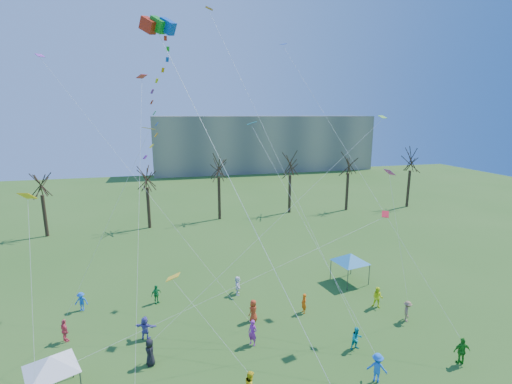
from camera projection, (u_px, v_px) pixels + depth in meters
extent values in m
cube|color=gray|center=(264.00, 143.00, 100.07)|extent=(60.00, 14.00, 15.00)
cylinder|color=black|center=(45.00, 216.00, 45.77)|extent=(0.44, 0.44, 5.47)
cylinder|color=black|center=(149.00, 208.00, 49.20)|extent=(0.44, 0.44, 5.73)
cylinder|color=black|center=(219.00, 198.00, 53.28)|extent=(0.44, 0.44, 6.45)
cylinder|color=black|center=(290.00, 194.00, 56.92)|extent=(0.44, 0.44, 6.08)
cylinder|color=black|center=(347.00, 192.00, 58.44)|extent=(0.44, 0.44, 6.15)
cylinder|color=black|center=(408.00, 189.00, 60.52)|extent=(0.44, 0.44, 6.25)
cube|color=red|center=(148.00, 25.00, 19.67)|extent=(1.10, 1.09, 1.08)
cube|color=#138F1C|center=(158.00, 26.00, 19.79)|extent=(1.10, 1.09, 1.08)
cube|color=blue|center=(167.00, 26.00, 19.91)|extent=(1.10, 1.09, 1.08)
cylinder|color=white|center=(242.00, 203.00, 18.18)|extent=(0.02, 0.02, 20.97)
cylinder|color=#3F3F44|center=(26.00, 382.00, 19.86)|extent=(0.08, 0.08, 1.89)
cylinder|color=#3F3F44|center=(72.00, 364.00, 21.28)|extent=(0.08, 0.08, 1.89)
pyramid|color=white|center=(50.00, 363.00, 19.38)|extent=(3.28, 3.28, 0.81)
cylinder|color=#3F3F44|center=(348.00, 280.00, 31.88)|extent=(0.08, 0.08, 2.01)
cylinder|color=#3F3F44|center=(369.00, 275.00, 32.91)|extent=(0.08, 0.08, 2.01)
cylinder|color=#3F3F44|center=(331.00, 269.00, 34.08)|extent=(0.08, 0.08, 2.01)
cylinder|color=#3F3F44|center=(351.00, 265.00, 35.11)|extent=(0.08, 0.08, 2.01)
pyramid|color=#257EB9|center=(350.00, 258.00, 33.19)|extent=(3.76, 3.76, 0.86)
imported|color=blue|center=(377.00, 368.00, 21.01)|extent=(1.34, 1.21, 1.81)
imported|color=#228A1E|center=(462.00, 351.00, 22.49)|extent=(1.12, 0.64, 1.79)
imported|color=black|center=(150.00, 352.00, 22.41)|extent=(0.74, 0.97, 1.76)
imported|color=purple|center=(253.00, 333.00, 24.35)|extent=(0.77, 0.78, 1.82)
imported|color=#0CA0AC|center=(357.00, 338.00, 23.91)|extent=(0.81, 0.65, 1.59)
imported|color=#957151|center=(407.00, 311.00, 27.17)|extent=(1.09, 1.22, 1.64)
imported|color=#F65265|center=(65.00, 331.00, 24.70)|extent=(0.93, 1.03, 1.68)
imported|color=#5B54B7|center=(145.00, 328.00, 25.04)|extent=(1.62, 1.00, 1.67)
imported|color=red|center=(253.00, 311.00, 27.18)|extent=(1.00, 0.95, 1.73)
imported|color=#FE5D0D|center=(304.00, 303.00, 28.29)|extent=(0.41, 0.61, 1.63)
imported|color=#E9FF1A|center=(378.00, 298.00, 29.06)|extent=(1.09, 1.07, 1.77)
imported|color=blue|center=(81.00, 301.00, 28.65)|extent=(1.10, 0.76, 1.57)
imported|color=green|center=(156.00, 294.00, 29.75)|extent=(1.00, 0.88, 1.61)
imported|color=white|center=(238.00, 285.00, 31.24)|extent=(0.78, 1.61, 1.67)
cube|color=yellow|center=(27.00, 196.00, 17.36)|extent=(0.73, 0.79, 0.43)
cylinder|color=white|center=(33.00, 314.00, 16.53)|extent=(0.01, 0.01, 10.81)
cube|color=#E42646|center=(142.00, 76.00, 26.69)|extent=(0.88, 0.92, 0.26)
cylinder|color=white|center=(139.00, 207.00, 22.38)|extent=(0.01, 0.01, 20.96)
cube|color=yellow|center=(173.00, 277.00, 20.73)|extent=(0.87, 0.77, 0.37)
cylinder|color=white|center=(211.00, 327.00, 20.15)|extent=(0.01, 0.01, 6.83)
cube|color=#17A4AE|center=(252.00, 123.00, 26.75)|extent=(0.88, 0.76, 0.28)
cylinder|color=white|center=(307.00, 228.00, 23.84)|extent=(0.01, 0.01, 17.59)
cube|color=blue|center=(283.00, 44.00, 32.51)|extent=(0.73, 0.73, 0.20)
cylinder|color=white|center=(356.00, 167.00, 27.46)|extent=(0.01, 0.01, 27.10)
cube|color=red|center=(385.00, 214.00, 25.62)|extent=(0.71, 0.73, 0.37)
cylinder|color=white|center=(239.00, 285.00, 22.61)|extent=(0.01, 0.01, 23.22)
cube|color=#6DD432|center=(383.00, 117.00, 30.13)|extent=(0.59, 0.71, 0.25)
cylinder|color=white|center=(283.00, 214.00, 26.22)|extent=(0.01, 0.01, 24.70)
cube|color=purple|center=(40.00, 55.00, 28.64)|extent=(0.83, 0.85, 0.31)
cylinder|color=white|center=(137.00, 180.00, 26.45)|extent=(0.01, 0.01, 26.64)
cube|color=orange|center=(209.00, 8.00, 31.36)|extent=(0.68, 0.56, 0.28)
cylinder|color=white|center=(273.00, 148.00, 27.58)|extent=(0.01, 0.01, 28.47)
cube|color=#CE2299|center=(390.00, 172.00, 25.18)|extent=(0.76, 0.71, 0.45)
cylinder|color=white|center=(399.00, 241.00, 26.12)|extent=(0.01, 0.01, 10.04)
cube|color=#FEAA1A|center=(149.00, 128.00, 22.52)|extent=(0.86, 0.78, 0.16)
cylinder|color=white|center=(104.00, 231.00, 23.56)|extent=(0.01, 0.01, 14.51)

